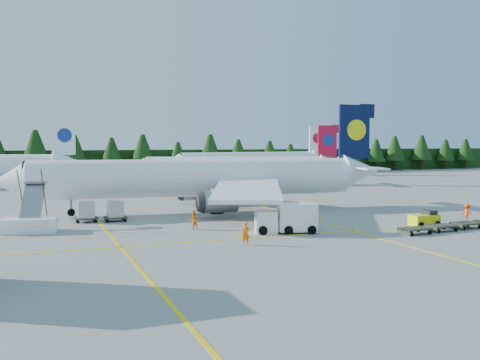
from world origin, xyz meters
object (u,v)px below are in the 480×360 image
object	(u,v)px
airliner_navy	(191,179)
airstairs	(30,221)
service_truck	(286,218)
airliner_red	(231,167)
baggage_tug	(425,219)

from	to	relation	value
airliner_navy	airstairs	bearing A→B (deg)	-149.40
airliner_navy	airstairs	xyz separation A→B (m)	(-16.89, -7.95, -2.80)
airliner_navy	service_truck	size ratio (longest dim) A/B	7.64
airstairs	service_truck	xyz separation A→B (m)	(20.41, -8.75, 0.35)
airstairs	service_truck	world-z (taller)	airstairs
airliner_red	airstairs	distance (m)	53.43
airstairs	baggage_tug	world-z (taller)	airstairs
baggage_tug	service_truck	bearing A→B (deg)	172.52
airliner_red	airliner_navy	bearing A→B (deg)	-103.31
airliner_red	service_truck	distance (m)	51.68
airliner_red	baggage_tug	bearing A→B (deg)	-76.27
airliner_navy	service_truck	world-z (taller)	airliner_navy
airliner_navy	airstairs	size ratio (longest dim) A/B	6.36
service_truck	baggage_tug	distance (m)	13.40
airliner_red	baggage_tug	size ratio (longest dim) A/B	13.98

